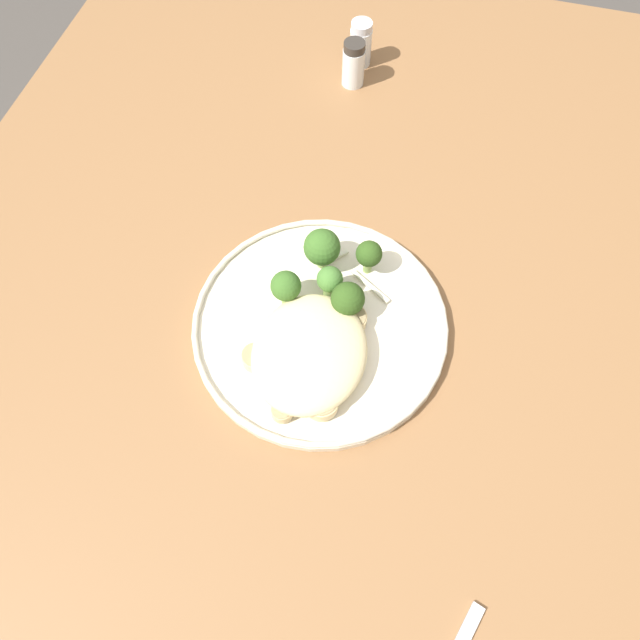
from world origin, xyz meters
The scene contains 20 objects.
ground centered at (0.00, 0.00, 0.00)m, with size 6.00×6.00×0.00m, color #47423D.
wooden_dining_table centered at (0.00, 0.00, 0.66)m, with size 1.40×1.00×0.74m.
dinner_plate centered at (-0.03, 0.02, 0.75)m, with size 0.29×0.29×0.02m.
noodle_bed centered at (0.02, 0.02, 0.77)m, with size 0.15×0.12×0.04m.
seared_scallop_tiny_bay centered at (0.09, 0.01, 0.76)m, with size 0.02×0.02×0.01m.
seared_scallop_rear_pale centered at (-0.03, 0.05, 0.76)m, with size 0.03×0.03×0.02m.
seared_scallop_center_golden centered at (0.04, 0.02, 0.76)m, with size 0.03×0.03×0.02m.
seared_scallop_front_small centered at (-0.03, 0.00, 0.76)m, with size 0.03×0.03×0.01m.
seared_scallop_tilted_round centered at (0.02, 0.02, 0.76)m, with size 0.03×0.03×0.01m.
seared_scallop_on_noodles centered at (0.04, -0.04, 0.76)m, with size 0.03×0.03×0.02m.
seared_scallop_half_hidden centered at (0.07, 0.05, 0.76)m, with size 0.04×0.04×0.02m.
broccoli_floret_near_rim centered at (-0.05, 0.04, 0.78)m, with size 0.04×0.04×0.05m.
broccoli_floret_left_leaning centered at (-0.11, 0.05, 0.78)m, with size 0.03×0.03×0.05m.
broccoli_floret_rear_charred centered at (-0.07, 0.02, 0.78)m, with size 0.03×0.03×0.05m.
broccoli_floret_small_sprig centered at (-0.10, 0.00, 0.79)m, with size 0.04×0.04×0.06m.
broccoli_floret_front_edge centered at (-0.04, -0.03, 0.78)m, with size 0.03×0.03×0.05m.
onion_sliver_short_strip centered at (-0.09, 0.06, 0.75)m, with size 0.06×0.01×0.00m, color silver.
onion_sliver_long_sliver centered at (-0.11, 0.01, 0.75)m, with size 0.04×0.01×0.00m, color silver.
salt_shaker centered at (-0.47, -0.04, 0.77)m, with size 0.03×0.03×0.07m.
pepper_shaker centered at (-0.43, -0.04, 0.77)m, with size 0.03×0.03×0.07m.
Camera 1 is at (0.28, 0.10, 1.36)m, focal length 34.09 mm.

